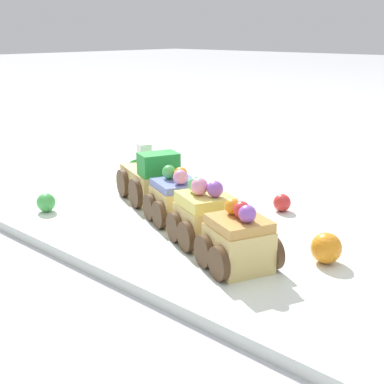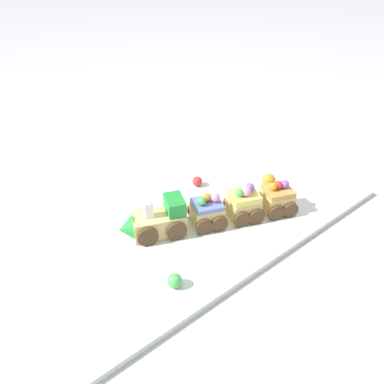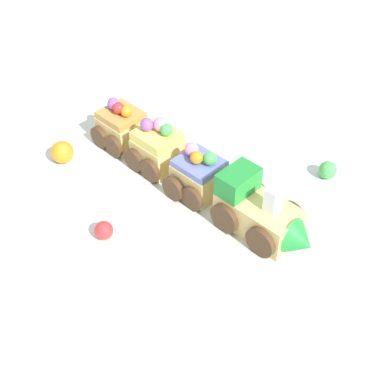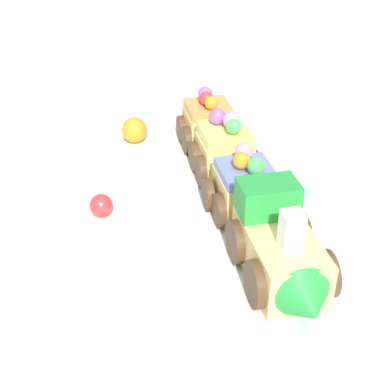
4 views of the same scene
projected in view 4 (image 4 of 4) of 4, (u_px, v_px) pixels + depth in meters
name	position (u px, v px, depth m)	size (l,w,h in m)	color
ground_plane	(214.00, 224.00, 0.54)	(10.00, 10.00, 0.00)	#B2B2B7
display_board	(215.00, 219.00, 0.54)	(0.71, 0.36, 0.01)	silver
cake_train_locomotive	(282.00, 255.00, 0.43)	(0.14, 0.10, 0.08)	#E5C675
cake_car_blueberry	(245.00, 190.00, 0.52)	(0.09, 0.09, 0.07)	#E5C675
cake_car_lemon	(224.00, 151.00, 0.58)	(0.09, 0.09, 0.08)	#E5C675
cake_car_caramel	(208.00, 125.00, 0.65)	(0.09, 0.09, 0.07)	#E5C675
gumball_orange	(134.00, 130.00, 0.66)	(0.03, 0.03, 0.03)	orange
gumball_red	(101.00, 205.00, 0.52)	(0.02, 0.02, 0.02)	red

